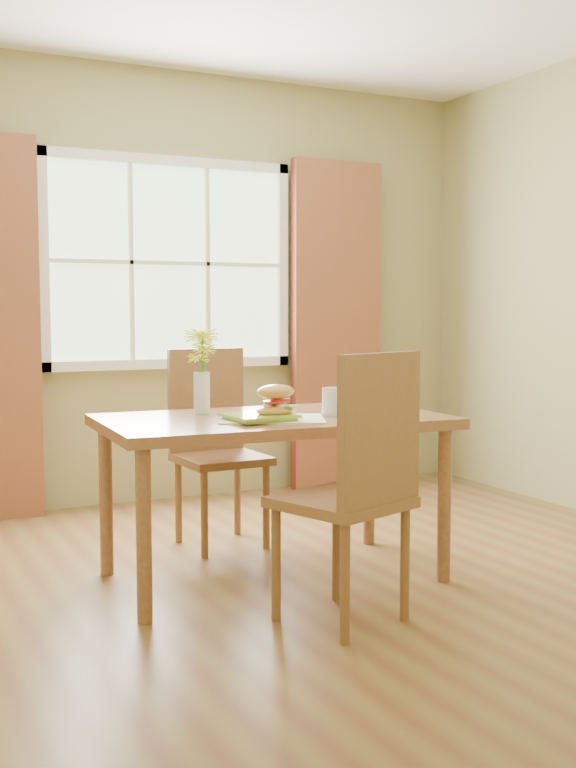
# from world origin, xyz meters

# --- Properties ---
(room) EXTENTS (4.24, 3.84, 2.74)m
(room) POSITION_xyz_m (0.00, 0.00, 1.35)
(room) COLOR brown
(room) RESTS_ON ground
(window) EXTENTS (1.62, 0.06, 1.32)m
(window) POSITION_xyz_m (0.00, 1.87, 1.50)
(window) COLOR #B4E0A9
(window) RESTS_ON room
(curtain_right) EXTENTS (0.65, 0.08, 2.20)m
(curtain_right) POSITION_xyz_m (1.15, 1.78, 1.10)
(curtain_right) COLOR maroon
(curtain_right) RESTS_ON room
(dining_table) EXTENTS (1.55, 0.92, 0.74)m
(dining_table) POSITION_xyz_m (-0.13, 0.06, 0.66)
(dining_table) COLOR brown
(dining_table) RESTS_ON room
(chair_near) EXTENTS (0.56, 0.56, 1.05)m
(chair_near) POSITION_xyz_m (-0.10, -0.65, 0.58)
(chair_near) COLOR brown
(chair_near) RESTS_ON room
(chair_far) EXTENTS (0.44, 0.44, 1.01)m
(chair_far) POSITION_xyz_m (-0.14, 0.76, 0.55)
(chair_far) COLOR brown
(chair_far) RESTS_ON room
(placemat) EXTENTS (0.54, 0.48, 0.01)m
(placemat) POSITION_xyz_m (-0.19, -0.05, 0.74)
(placemat) COLOR silver
(placemat) RESTS_ON dining_table
(plate) EXTENTS (0.29, 0.29, 0.01)m
(plate) POSITION_xyz_m (-0.26, -0.07, 0.75)
(plate) COLOR #91C531
(plate) RESTS_ON placemat
(croissant_sandwich) EXTENTS (0.20, 0.16, 0.14)m
(croissant_sandwich) POSITION_xyz_m (-0.19, -0.09, 0.82)
(croissant_sandwich) COLOR gold
(croissant_sandwich) RESTS_ON plate
(water_glass) EXTENTS (0.08, 0.08, 0.13)m
(water_glass) POSITION_xyz_m (0.11, -0.03, 0.80)
(water_glass) COLOR silver
(water_glass) RESTS_ON dining_table
(flower_vase) EXTENTS (0.16, 0.16, 0.39)m
(flower_vase) POSITION_xyz_m (-0.38, 0.30, 0.98)
(flower_vase) COLOR silver
(flower_vase) RESTS_ON dining_table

